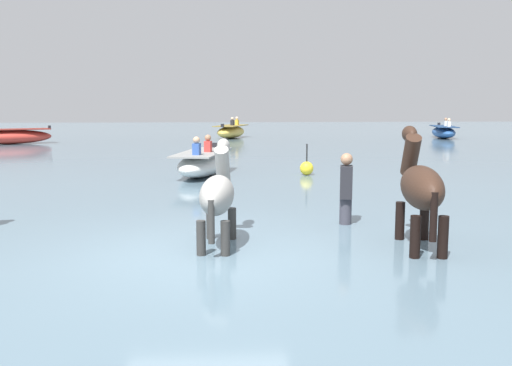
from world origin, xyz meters
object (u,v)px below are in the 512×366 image
Objects in this scene: horse_trailing_dark_bay at (420,190)px; boat_near_starboard at (231,132)px; channel_buoy at (307,168)px; boat_near_port at (203,163)px; person_wading_mid at (346,199)px; boat_far_inshore at (9,137)px; horse_lead_grey at (218,197)px; boat_mid_outer at (444,132)px.

boat_near_starboard is (-1.79, 25.82, -0.42)m from horse_trailing_dark_bay.
boat_near_port is at bearing 177.20° from channel_buoy.
person_wading_mid is (-0.67, 1.58, -0.38)m from horse_trailing_dark_bay.
boat_far_inshore is at bearing 126.40° from boat_near_port.
boat_far_inshore is at bearing 120.93° from horse_trailing_dark_bay.
horse_lead_grey is 1.17× the size of person_wading_mid.
boat_near_starboard reaches higher than person_wading_mid.
channel_buoy is (0.44, 6.61, -0.23)m from person_wading_mid.
boat_near_starboard reaches higher than boat_far_inshore.
boat_mid_outer is 21.61m from boat_near_port.
boat_near_starboard is at bearing 87.74° from horse_lead_grey.
channel_buoy is at bearing 71.99° from horse_lead_grey.
channel_buoy is at bearing -122.93° from boat_mid_outer.
boat_near_port is at bearing -53.60° from boat_far_inshore.
boat_far_inshore is 16.53m from boat_near_port.
boat_near_port is (-0.35, 8.04, -0.35)m from horse_lead_grey.
horse_lead_grey reaches higher than person_wading_mid.
boat_near_port is 4.09× the size of channel_buoy.
horse_trailing_dark_bay is at bearing -69.26° from boat_near_port.
boat_near_starboard reaches higher than boat_mid_outer.
boat_near_port is (-3.15, 8.33, -0.46)m from horse_trailing_dark_bay.
horse_trailing_dark_bay is (2.80, -0.29, 0.11)m from horse_lead_grey.
boat_mid_outer is (12.43, -0.86, -0.02)m from boat_near_starboard.
boat_far_inshore is 18.52m from channel_buoy.
boat_mid_outer is at bearing 57.07° from channel_buoy.
boat_mid_outer is 19.99m from channel_buoy.
boat_near_starboard is 17.55m from boat_near_port.
horse_trailing_dark_bay is 0.53× the size of boat_mid_outer.
horse_lead_grey reaches higher than boat_near_port.
horse_lead_grey is 2.50m from person_wading_mid.
boat_near_starboard is 2.24× the size of person_wading_mid.
horse_lead_grey reaches higher than channel_buoy.
horse_lead_grey is at bearing -87.47° from boat_near_port.
horse_lead_grey is 23.64m from boat_far_inshore.
boat_near_starboard is 17.71m from channel_buoy.
boat_far_inshore is at bearing 121.51° from person_wading_mid.
boat_near_port is (-13.79, -16.64, -0.02)m from boat_mid_outer.
person_wading_mid is at bearing 112.96° from horse_trailing_dark_bay.
boat_near_starboard is (11.17, 4.19, 0.01)m from boat_far_inshore.
horse_lead_grey is 0.91× the size of horse_trailing_dark_bay.
channel_buoy is (1.56, -17.64, -0.18)m from boat_near_starboard.
boat_far_inshore is 1.06× the size of boat_mid_outer.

